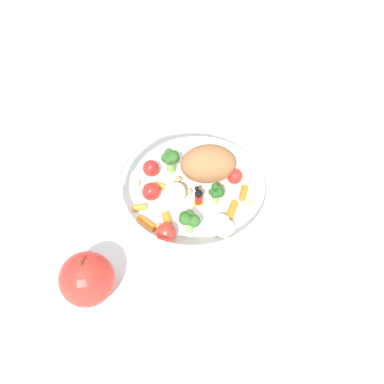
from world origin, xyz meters
TOP-DOWN VIEW (x-y plane):
  - ground_plane at (0.00, 0.00)m, footprint 2.40×2.40m
  - food_container at (-0.01, 0.02)m, footprint 0.26×0.26m
  - loose_apple at (-0.02, -0.20)m, footprint 0.08×0.08m

SIDE VIEW (x-z plane):
  - ground_plane at x=0.00m, z-range 0.00..0.00m
  - food_container at x=-0.01m, z-range 0.00..0.07m
  - loose_apple at x=-0.02m, z-range -0.01..0.08m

